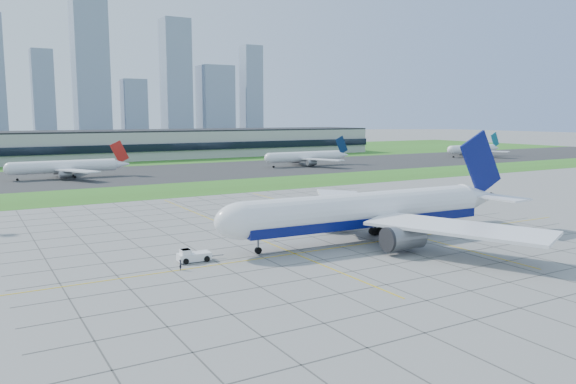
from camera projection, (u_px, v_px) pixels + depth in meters
name	position (u px, v px, depth m)	size (l,w,h in m)	color
ground	(335.00, 245.00, 104.09)	(1400.00, 1400.00, 0.00)	gray
grass_median	(175.00, 190.00, 181.17)	(700.00, 35.00, 0.04)	#325E1B
asphalt_taxiway	(131.00, 174.00, 228.27)	(700.00, 75.00, 0.04)	#383838
grass_far	(81.00, 157.00, 322.47)	(700.00, 145.00, 0.04)	#325E1B
apron_markings	(306.00, 234.00, 113.80)	(120.00, 130.00, 0.03)	#474744
terminal	(162.00, 144.00, 319.82)	(260.00, 43.00, 15.80)	#B7B7B2
city_skyline	(17.00, 78.00, 537.11)	(523.00, 32.40, 160.00)	#7E8FA6
airliner	(367.00, 211.00, 106.93)	(66.02, 66.79, 20.77)	white
pushback_tug	(192.00, 256.00, 92.03)	(7.84, 2.96, 2.17)	white
crew_near	(181.00, 265.00, 86.94)	(0.61, 0.40, 1.66)	black
crew_far	(516.00, 232.00, 111.43)	(0.79, 0.62, 1.62)	black
distant_jet_1	(66.00, 167.00, 214.41)	(43.29, 42.66, 14.08)	white
distant_jet_2	(306.00, 157.00, 266.65)	(44.18, 42.66, 14.08)	white
distant_jet_3	(473.00, 149.00, 327.22)	(39.79, 42.66, 14.08)	white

